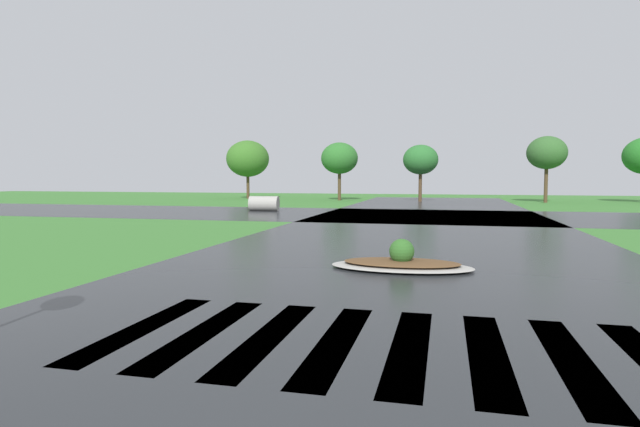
% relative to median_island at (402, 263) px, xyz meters
% --- Properties ---
extents(asphalt_roadway, '(11.76, 80.00, 0.01)m').
position_rel_median_island_xyz_m(asphalt_roadway, '(0.08, 0.91, -0.14)').
color(asphalt_roadway, '#232628').
rests_on(asphalt_roadway, ground).
extents(asphalt_cross_road, '(90.00, 10.59, 0.01)m').
position_rel_median_island_xyz_m(asphalt_cross_road, '(0.08, 16.27, -0.14)').
color(asphalt_cross_road, '#232628').
rests_on(asphalt_cross_road, ground).
extents(crosswalk_stripes, '(6.75, 3.23, 0.01)m').
position_rel_median_island_xyz_m(crosswalk_stripes, '(0.08, -5.36, -0.14)').
color(crosswalk_stripes, white).
rests_on(crosswalk_stripes, ground).
extents(median_island, '(3.17, 1.61, 0.68)m').
position_rel_median_island_xyz_m(median_island, '(0.00, 0.00, 0.00)').
color(median_island, '#9E9B93').
rests_on(median_island, ground).
extents(drainage_pipe_stack, '(1.81, 1.04, 0.90)m').
position_rel_median_island_xyz_m(drainage_pipe_stack, '(-9.71, 18.01, 0.31)').
color(drainage_pipe_stack, '#9E9B93').
rests_on(drainage_pipe_stack, ground).
extents(background_treeline, '(37.29, 5.65, 5.47)m').
position_rel_median_island_xyz_m(background_treeline, '(-2.52, 33.70, 3.58)').
color(background_treeline, '#4C3823').
rests_on(background_treeline, ground).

